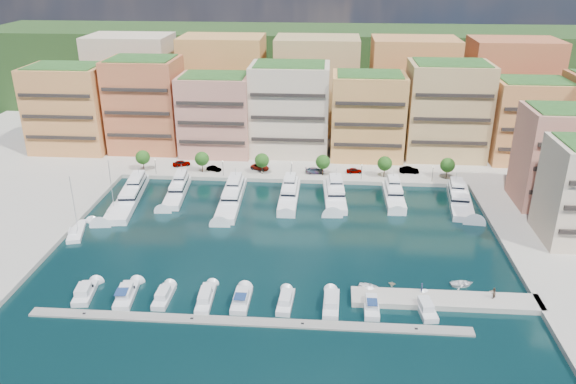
# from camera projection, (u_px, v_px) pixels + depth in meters

# --- Properties ---
(ground) EXTENTS (400.00, 400.00, 0.00)m
(ground) POSITION_uv_depth(u_px,v_px,m) (281.00, 237.00, 117.85)
(ground) COLOR black
(ground) RESTS_ON ground
(north_quay) EXTENTS (220.00, 64.00, 2.00)m
(north_quay) POSITION_uv_depth(u_px,v_px,m) (298.00, 144.00, 174.69)
(north_quay) COLOR #9E998E
(north_quay) RESTS_ON ground
(hillside) EXTENTS (240.00, 40.00, 58.00)m
(hillside) POSITION_uv_depth(u_px,v_px,m) (306.00, 106.00, 218.70)
(hillside) COLOR #243D19
(hillside) RESTS_ON ground
(south_pontoon) EXTENTS (72.00, 2.20, 0.35)m
(south_pontoon) POSITION_uv_depth(u_px,v_px,m) (247.00, 322.00, 90.55)
(south_pontoon) COLOR gray
(south_pontoon) RESTS_ON ground
(finger_pier) EXTENTS (32.00, 5.00, 2.00)m
(finger_pier) POSITION_uv_depth(u_px,v_px,m) (445.00, 303.00, 95.60)
(finger_pier) COLOR #9E998E
(finger_pier) RESTS_ON ground
(apartment_0) EXTENTS (22.00, 16.50, 24.80)m
(apartment_0) POSITION_uv_depth(u_px,v_px,m) (70.00, 108.00, 163.01)
(apartment_0) COLOR #CA834A
(apartment_0) RESTS_ON north_quay
(apartment_1) EXTENTS (20.00, 16.50, 26.80)m
(apartment_1) POSITION_uv_depth(u_px,v_px,m) (146.00, 105.00, 162.93)
(apartment_1) COLOR #B3683B
(apartment_1) RESTS_ON north_quay
(apartment_2) EXTENTS (20.00, 15.50, 22.80)m
(apartment_2) POSITION_uv_depth(u_px,v_px,m) (216.00, 115.00, 160.43)
(apartment_2) COLOR tan
(apartment_2) RESTS_ON north_quay
(apartment_3) EXTENTS (22.00, 16.50, 25.80)m
(apartment_3) POSITION_uv_depth(u_px,v_px,m) (290.00, 109.00, 160.22)
(apartment_3) COLOR beige
(apartment_3) RESTS_ON north_quay
(apartment_4) EXTENTS (20.00, 15.50, 23.80)m
(apartment_4) POSITION_uv_depth(u_px,v_px,m) (367.00, 116.00, 157.26)
(apartment_4) COLOR #E29955
(apartment_4) RESTS_ON north_quay
(apartment_5) EXTENTS (22.00, 16.50, 26.80)m
(apartment_5) POSITION_uv_depth(u_px,v_px,m) (446.00, 110.00, 156.98)
(apartment_5) COLOR tan
(apartment_5) RESTS_ON north_quay
(apartment_6) EXTENTS (20.00, 15.50, 22.80)m
(apartment_6) POSITION_uv_depth(u_px,v_px,m) (528.00, 121.00, 154.41)
(apartment_6) COLOR #CA834A
(apartment_6) RESTS_ON north_quay
(apartment_east_a) EXTENTS (18.00, 14.50, 22.80)m
(apartment_east_a) POSITION_uv_depth(u_px,v_px,m) (561.00, 157.00, 127.04)
(apartment_east_a) COLOR tan
(apartment_east_a) RESTS_ON east_quay
(backblock_0) EXTENTS (26.00, 18.00, 30.00)m
(backblock_0) POSITION_uv_depth(u_px,v_px,m) (133.00, 82.00, 183.21)
(backblock_0) COLOR beige
(backblock_0) RESTS_ON north_quay
(backblock_1) EXTENTS (26.00, 18.00, 30.00)m
(backblock_1) POSITION_uv_depth(u_px,v_px,m) (224.00, 84.00, 181.13)
(backblock_1) COLOR #E29955
(backblock_1) RESTS_ON north_quay
(backblock_2) EXTENTS (26.00, 18.00, 30.00)m
(backblock_2) POSITION_uv_depth(u_px,v_px,m) (317.00, 85.00, 179.05)
(backblock_2) COLOR tan
(backblock_2) RESTS_ON north_quay
(backblock_3) EXTENTS (26.00, 18.00, 30.00)m
(backblock_3) POSITION_uv_depth(u_px,v_px,m) (412.00, 87.00, 176.97)
(backblock_3) COLOR #CA834A
(backblock_3) RESTS_ON north_quay
(backblock_4) EXTENTS (26.00, 18.00, 30.00)m
(backblock_4) POSITION_uv_depth(u_px,v_px,m) (509.00, 88.00, 174.90)
(backblock_4) COLOR #B3683B
(backblock_4) RESTS_ON north_quay
(tree_0) EXTENTS (3.80, 3.80, 5.65)m
(tree_0) POSITION_uv_depth(u_px,v_px,m) (143.00, 157.00, 149.47)
(tree_0) COLOR #473323
(tree_0) RESTS_ON north_quay
(tree_1) EXTENTS (3.80, 3.80, 5.65)m
(tree_1) POSITION_uv_depth(u_px,v_px,m) (202.00, 159.00, 148.36)
(tree_1) COLOR #473323
(tree_1) RESTS_ON north_quay
(tree_2) EXTENTS (3.80, 3.80, 5.65)m
(tree_2) POSITION_uv_depth(u_px,v_px,m) (262.00, 160.00, 147.25)
(tree_2) COLOR #473323
(tree_2) RESTS_ON north_quay
(tree_3) EXTENTS (3.80, 3.80, 5.65)m
(tree_3) POSITION_uv_depth(u_px,v_px,m) (323.00, 162.00, 146.14)
(tree_3) COLOR #473323
(tree_3) RESTS_ON north_quay
(tree_4) EXTENTS (3.80, 3.80, 5.65)m
(tree_4) POSITION_uv_depth(u_px,v_px,m) (385.00, 164.00, 145.03)
(tree_4) COLOR #473323
(tree_4) RESTS_ON north_quay
(tree_5) EXTENTS (3.80, 3.80, 5.65)m
(tree_5) POSITION_uv_depth(u_px,v_px,m) (448.00, 165.00, 143.93)
(tree_5) COLOR #473323
(tree_5) RESTS_ON north_quay
(lamppost_0) EXTENTS (0.30, 0.30, 4.20)m
(lamppost_0) POSITION_uv_depth(u_px,v_px,m) (155.00, 164.00, 147.44)
(lamppost_0) COLOR black
(lamppost_0) RESTS_ON north_quay
(lamppost_1) EXTENTS (0.30, 0.30, 4.20)m
(lamppost_1) POSITION_uv_depth(u_px,v_px,m) (223.00, 166.00, 146.19)
(lamppost_1) COLOR black
(lamppost_1) RESTS_ON north_quay
(lamppost_2) EXTENTS (0.30, 0.30, 4.20)m
(lamppost_2) POSITION_uv_depth(u_px,v_px,m) (292.00, 168.00, 144.95)
(lamppost_2) COLOR black
(lamppost_2) RESTS_ON north_quay
(lamppost_3) EXTENTS (0.30, 0.30, 4.20)m
(lamppost_3) POSITION_uv_depth(u_px,v_px,m) (362.00, 169.00, 143.70)
(lamppost_3) COLOR black
(lamppost_3) RESTS_ON north_quay
(lamppost_4) EXTENTS (0.30, 0.30, 4.20)m
(lamppost_4) POSITION_uv_depth(u_px,v_px,m) (433.00, 171.00, 142.46)
(lamppost_4) COLOR black
(lamppost_4) RESTS_ON north_quay
(yacht_0) EXTENTS (7.82, 27.24, 7.30)m
(yacht_0) POSITION_uv_depth(u_px,v_px,m) (130.00, 195.00, 135.31)
(yacht_0) COLOR white
(yacht_0) RESTS_ON ground
(yacht_1) EXTENTS (5.56, 18.93, 7.30)m
(yacht_1) POSITION_uv_depth(u_px,v_px,m) (178.00, 190.00, 138.02)
(yacht_1) COLOR white
(yacht_1) RESTS_ON ground
(yacht_2) EXTENTS (5.41, 24.70, 7.30)m
(yacht_2) POSITION_uv_depth(u_px,v_px,m) (232.00, 196.00, 134.57)
(yacht_2) COLOR white
(yacht_2) RESTS_ON ground
(yacht_3) EXTENTS (4.34, 18.89, 7.30)m
(yacht_3) POSITION_uv_depth(u_px,v_px,m) (289.00, 193.00, 136.02)
(yacht_3) COLOR white
(yacht_3) RESTS_ON ground
(yacht_4) EXTENTS (5.97, 18.39, 7.30)m
(yacht_4) POSITION_uv_depth(u_px,v_px,m) (335.00, 195.00, 135.58)
(yacht_4) COLOR white
(yacht_4) RESTS_ON ground
(yacht_5) EXTENTS (4.49, 15.81, 7.30)m
(yacht_5) POSITION_uv_depth(u_px,v_px,m) (394.00, 194.00, 135.59)
(yacht_5) COLOR white
(yacht_5) RESTS_ON ground
(yacht_6) EXTENTS (6.96, 19.89, 7.30)m
(yacht_6) POSITION_uv_depth(u_px,v_px,m) (460.00, 199.00, 132.96)
(yacht_6) COLOR white
(yacht_6) RESTS_ON ground
(cruiser_0) EXTENTS (3.74, 7.50, 2.55)m
(cruiser_0) POSITION_uv_depth(u_px,v_px,m) (85.00, 293.00, 97.33)
(cruiser_0) COLOR silver
(cruiser_0) RESTS_ON ground
(cruiser_1) EXTENTS (3.70, 8.57, 2.66)m
(cruiser_1) POSITION_uv_depth(u_px,v_px,m) (126.00, 295.00, 96.78)
(cruiser_1) COLOR silver
(cruiser_1) RESTS_ON ground
(cruiser_2) EXTENTS (2.53, 7.28, 2.55)m
(cruiser_2) POSITION_uv_depth(u_px,v_px,m) (164.00, 297.00, 96.36)
(cruiser_2) COLOR silver
(cruiser_2) RESTS_ON ground
(cruiser_3) EXTENTS (2.75, 8.99, 2.55)m
(cruiser_3) POSITION_uv_depth(u_px,v_px,m) (206.00, 299.00, 95.84)
(cruiser_3) COLOR silver
(cruiser_3) RESTS_ON ground
(cruiser_4) EXTENTS (2.91, 7.67, 2.66)m
(cruiser_4) POSITION_uv_depth(u_px,v_px,m) (242.00, 300.00, 95.39)
(cruiser_4) COLOR silver
(cruiser_4) RESTS_ON ground
(cruiser_5) EXTENTS (2.79, 7.49, 2.55)m
(cruiser_5) POSITION_uv_depth(u_px,v_px,m) (286.00, 302.00, 94.90)
(cruiser_5) COLOR silver
(cruiser_5) RESTS_ON ground
(cruiser_6) EXTENTS (2.85, 8.20, 2.55)m
(cruiser_6) POSITION_uv_depth(u_px,v_px,m) (331.00, 304.00, 94.36)
(cruiser_6) COLOR silver
(cruiser_6) RESTS_ON ground
(cruiser_7) EXTENTS (2.53, 7.57, 2.66)m
(cruiser_7) POSITION_uv_depth(u_px,v_px,m) (371.00, 306.00, 93.88)
(cruiser_7) COLOR silver
(cruiser_7) RESTS_ON ground
(cruiser_8) EXTENTS (3.40, 7.67, 2.55)m
(cruiser_8) POSITION_uv_depth(u_px,v_px,m) (425.00, 308.00, 93.28)
(cruiser_8) COLOR silver
(cruiser_8) RESTS_ON ground
(sailboat_1) EXTENTS (5.39, 10.34, 13.20)m
(sailboat_1) POSITION_uv_depth(u_px,v_px,m) (76.00, 232.00, 119.23)
(sailboat_1) COLOR white
(sailboat_1) RESTS_ON ground
(sailboat_2) EXTENTS (3.66, 9.53, 13.20)m
(sailboat_2) POSITION_uv_depth(u_px,v_px,m) (114.00, 212.00, 128.39)
(sailboat_2) COLOR white
(sailboat_2) RESTS_ON ground
(tender_1) EXTENTS (1.63, 1.50, 0.72)m
(tender_1) POSITION_uv_depth(u_px,v_px,m) (392.00, 283.00, 100.64)
(tender_1) COLOR beige
(tender_1) RESTS_ON ground
(tender_0) EXTENTS (4.92, 4.21, 0.86)m
(tender_0) POSITION_uv_depth(u_px,v_px,m) (370.00, 287.00, 99.29)
(tender_0) COLOR white
(tender_0) RESTS_ON ground
(tender_2) EXTENTS (4.77, 3.87, 0.87)m
(tender_2) POSITION_uv_depth(u_px,v_px,m) (462.00, 284.00, 100.37)
(tender_2) COLOR white
(tender_2) RESTS_ON ground
(tender_3) EXTENTS (1.57, 1.43, 0.71)m
(tender_3) POSITION_uv_depth(u_px,v_px,m) (492.00, 291.00, 98.21)
(tender_3) COLOR beige
(tender_3) RESTS_ON ground
(car_0) EXTENTS (5.15, 3.61, 1.63)m
(car_0) POSITION_uv_depth(u_px,v_px,m) (181.00, 163.00, 153.76)
(car_0) COLOR gray
(car_0) RESTS_ON north_quay
(car_1) EXTENTS (4.26, 2.55, 1.33)m
(car_1) POSITION_uv_depth(u_px,v_px,m) (214.00, 169.00, 150.33)
(car_1) COLOR gray
(car_1) RESTS_ON north_quay
(car_2) EXTENTS (5.59, 4.06, 1.41)m
(car_2) POSITION_uv_depth(u_px,v_px,m) (260.00, 167.00, 151.25)
(car_2) COLOR gray
(car_2) RESTS_ON north_quay
(car_3) EXTENTS (5.35, 2.83, 1.48)m
(car_3) POSITION_uv_depth(u_px,v_px,m) (315.00, 170.00, 148.81)
(car_3) COLOR gray
(car_3) RESTS_ON north_quay
(car_4) EXTENTS (4.28, 2.07, 1.41)m
(car_4) POSITION_uv_depth(u_px,v_px,m) (354.00, 170.00, 148.92)
(car_4) COLOR gray
(car_4) RESTS_ON north_quay
(car_5) EXTENTS (5.15, 1.88, 1.69)m
(car_5) POSITION_uv_depth(u_px,v_px,m) (409.00, 170.00, 148.87)
(car_5) COLOR gray
(car_5) RESTS_ON north_quay
(person_0) EXTENTS (0.52, 0.71, 1.80)m
(person_0) POSITION_uv_depth(u_px,v_px,m) (422.00, 287.00, 96.56)
(person_0) COLOR #242D48
(person_0) RESTS_ON finger_pier
(person_1) EXTENTS (1.22, 1.19, 1.98)m
(person_1) POSITION_uv_depth(u_px,v_px,m) (493.00, 293.00, 94.82)
(person_1) COLOR brown
(person_1) RESTS_ON finger_pier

